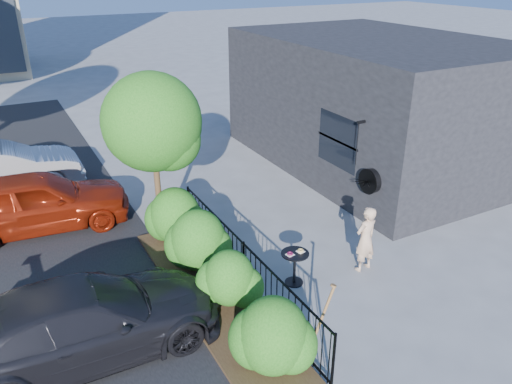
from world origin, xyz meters
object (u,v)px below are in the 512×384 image
woman (365,239)px  cafe_table (295,262)px  car_silver (0,169)px  shovel (319,326)px  car_red (37,201)px  car_darkgrey (83,321)px  patio_tree (156,128)px

woman → cafe_table: bearing=-17.1°
woman → car_silver: (-6.59, 8.02, -0.02)m
woman → shovel: size_ratio=1.06×
car_red → car_darkgrey: car_red is taller
cafe_table → woman: 1.64m
woman → car_darkgrey: 5.78m
patio_tree → woman: 5.13m
woman → car_silver: size_ratio=0.34×
car_silver → car_darkgrey: (0.81, -7.83, -0.05)m
cafe_table → car_darkgrey: bearing=-179.1°
cafe_table → car_red: (-4.31, 5.00, 0.24)m
patio_tree → shovel: bearing=-79.0°
patio_tree → woman: (3.34, -3.33, -2.02)m
patio_tree → cafe_table: 4.20m
woman → car_red: size_ratio=0.34×
shovel → car_darkgrey: bearing=151.0°
shovel → car_red: (-3.55, 6.96, 0.13)m
cafe_table → car_darkgrey: 4.19m
cafe_table → car_darkgrey: size_ratio=0.17×
patio_tree → cafe_table: patio_tree is taller
patio_tree → shovel: (0.98, -5.03, -2.15)m
shovel → car_silver: size_ratio=0.32×
car_darkgrey → patio_tree: bearing=-37.8°
woman → shovel: bearing=27.8°
patio_tree → car_silver: bearing=124.7°
car_red → car_silver: size_ratio=0.99×
shovel → car_red: car_red is taller
patio_tree → car_red: patio_tree is taller
car_silver → shovel: bearing=-156.9°
woman → car_red: woman is taller
patio_tree → woman: size_ratio=2.65×
car_darkgrey → car_red: bearing=1.5°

